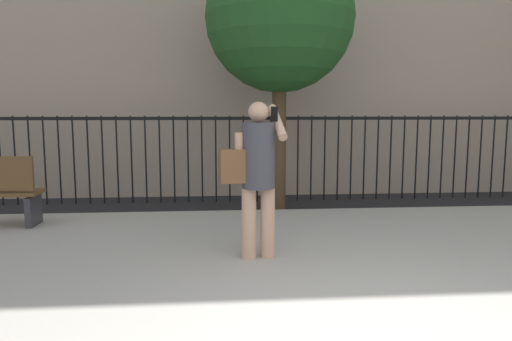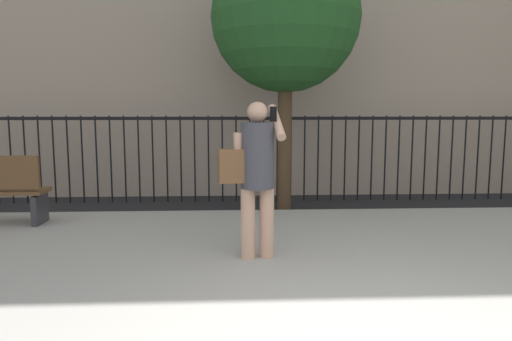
% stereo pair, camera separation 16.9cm
% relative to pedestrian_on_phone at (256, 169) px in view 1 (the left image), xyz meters
% --- Properties ---
extents(sidewalk, '(28.00, 4.40, 0.15)m').
position_rel_pedestrian_on_phone_xyz_m(sidewalk, '(0.72, 0.18, -1.01)').
color(sidewalk, '#9E9B93').
rests_on(sidewalk, ground).
extents(iron_fence, '(12.03, 0.04, 1.60)m').
position_rel_pedestrian_on_phone_xyz_m(iron_fence, '(0.72, 3.88, -0.07)').
color(iron_fence, black).
rests_on(iron_fence, ground).
extents(pedestrian_on_phone, '(0.69, 0.48, 1.62)m').
position_rel_pedestrian_on_phone_xyz_m(pedestrian_on_phone, '(0.00, 0.00, 0.00)').
color(pedestrian_on_phone, tan).
rests_on(pedestrian_on_phone, sidewalk).
extents(street_tree_near, '(2.43, 2.43, 4.41)m').
position_rel_pedestrian_on_phone_xyz_m(street_tree_near, '(0.64, 3.05, 2.09)').
color(street_tree_near, '#4C3823').
rests_on(street_tree_near, ground).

